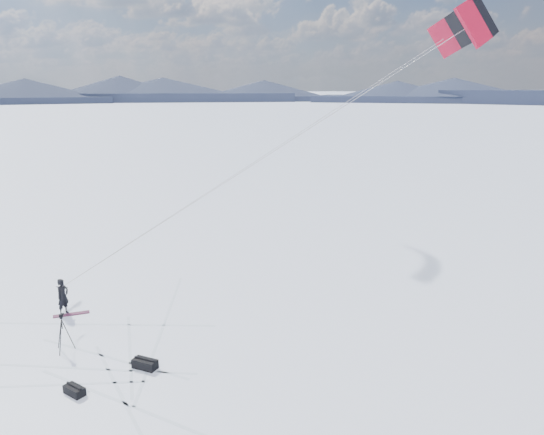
% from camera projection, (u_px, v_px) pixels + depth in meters
% --- Properties ---
extents(ground, '(1800.00, 1800.00, 0.00)m').
position_uv_depth(ground, '(54.00, 350.00, 20.37)').
color(ground, white).
extents(horizon_hills, '(704.00, 705.94, 8.64)m').
position_uv_depth(horizon_hills, '(44.00, 263.00, 19.52)').
color(horizon_hills, '#1E233E').
rests_on(horizon_hills, ground).
extents(snow_tracks, '(17.62, 14.39, 0.01)m').
position_uv_depth(snow_tracks, '(34.00, 357.00, 19.83)').
color(snow_tracks, silver).
rests_on(snow_tracks, ground).
extents(snowkiter, '(0.53, 0.68, 1.64)m').
position_uv_depth(snowkiter, '(65.00, 314.00, 23.56)').
color(snowkiter, black).
rests_on(snowkiter, ground).
extents(snowboard, '(1.44, 1.05, 0.04)m').
position_uv_depth(snowboard, '(71.00, 314.00, 23.47)').
color(snowboard, maroon).
rests_on(snowboard, ground).
extents(tripod, '(0.72, 0.66, 1.52)m').
position_uv_depth(tripod, '(62.00, 327.00, 20.05)').
color(tripod, black).
rests_on(tripod, ground).
extents(gear_bag_a, '(0.96, 0.60, 0.40)m').
position_uv_depth(gear_bag_a, '(145.00, 364.00, 18.99)').
color(gear_bag_a, black).
rests_on(gear_bag_a, ground).
extents(gear_bag_b, '(0.84, 0.65, 0.35)m').
position_uv_depth(gear_bag_b, '(74.00, 390.00, 17.38)').
color(gear_bag_b, black).
rests_on(gear_bag_b, ground).
extents(power_kite, '(17.39, 6.03, 11.57)m').
position_uv_depth(power_kite, '(467.00, 25.00, 18.36)').
color(power_kite, '#B9102C').
rests_on(power_kite, ground).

